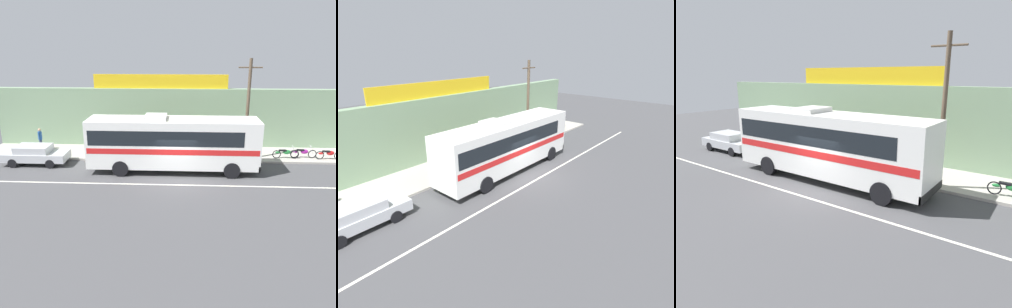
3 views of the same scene
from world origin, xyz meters
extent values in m
plane|color=#444447|center=(0.00, 0.00, 0.00)|extent=(70.00, 70.00, 0.00)
cube|color=#A8A399|center=(0.00, 5.20, 0.07)|extent=(30.00, 3.60, 0.14)
cube|color=gray|center=(0.00, 7.35, 2.40)|extent=(30.00, 0.70, 4.80)
cube|color=gold|center=(-1.51, 7.35, 5.35)|extent=(10.70, 0.12, 1.10)
cube|color=silver|center=(0.00, -0.80, 0.00)|extent=(30.00, 0.14, 0.01)
cube|color=white|center=(-0.29, 1.66, 1.99)|extent=(11.12, 2.51, 3.10)
cube|color=black|center=(-0.74, 1.66, 2.54)|extent=(9.79, 2.53, 0.96)
cube|color=red|center=(-0.29, 1.66, 1.69)|extent=(10.90, 2.52, 0.36)
cube|color=black|center=(5.24, 1.66, 2.44)|extent=(0.04, 2.26, 1.40)
cube|color=black|center=(5.23, 1.66, 0.62)|extent=(0.12, 2.51, 0.36)
cube|color=silver|center=(-1.41, 1.66, 3.66)|extent=(1.40, 1.76, 0.24)
cylinder|color=black|center=(3.49, 2.82, 0.52)|extent=(1.04, 0.32, 1.04)
cylinder|color=black|center=(3.49, 0.49, 0.52)|extent=(1.04, 0.32, 1.04)
cylinder|color=black|center=(-3.63, 2.82, 0.52)|extent=(1.04, 0.32, 1.04)
cylinder|color=black|center=(-3.63, 0.49, 0.52)|extent=(1.04, 0.32, 1.04)
cube|color=#B7BABF|center=(-10.07, 2.47, 0.61)|extent=(4.54, 1.74, 0.56)
cube|color=#B7BABF|center=(-10.17, 2.47, 1.13)|extent=(2.36, 1.56, 0.48)
cube|color=black|center=(-9.30, 2.47, 1.09)|extent=(0.21, 1.46, 0.34)
cylinder|color=black|center=(-8.75, 3.29, 0.31)|extent=(0.62, 0.20, 0.62)
cylinder|color=black|center=(-8.75, 1.65, 0.31)|extent=(0.62, 0.20, 0.62)
cylinder|color=black|center=(-11.39, 3.29, 0.31)|extent=(0.62, 0.20, 0.62)
cylinder|color=black|center=(-11.39, 1.65, 0.31)|extent=(0.62, 0.20, 0.62)
cylinder|color=brown|center=(4.82, 3.77, 3.70)|extent=(0.22, 0.22, 7.12)
cylinder|color=brown|center=(4.82, 3.77, 6.66)|extent=(1.60, 0.10, 0.10)
torus|color=black|center=(10.35, 4.10, 0.45)|extent=(0.62, 0.06, 0.62)
ellipsoid|color=red|center=(11.08, 4.10, 0.63)|extent=(0.56, 0.22, 0.34)
cube|color=black|center=(10.77, 4.10, 0.75)|extent=(0.52, 0.20, 0.10)
ellipsoid|color=red|center=(10.41, 4.10, 0.59)|extent=(0.36, 0.14, 0.16)
torus|color=black|center=(8.57, 4.18, 0.45)|extent=(0.62, 0.06, 0.62)
torus|color=black|center=(7.26, 4.18, 0.45)|extent=(0.62, 0.06, 0.62)
cylinder|color=silver|center=(8.49, 4.18, 0.75)|extent=(0.34, 0.04, 0.65)
cylinder|color=silver|center=(8.39, 4.18, 1.07)|extent=(0.03, 0.56, 0.03)
ellipsoid|color=#237F38|center=(7.98, 4.18, 0.63)|extent=(0.56, 0.22, 0.34)
cube|color=black|center=(7.68, 4.18, 0.75)|extent=(0.52, 0.20, 0.10)
ellipsoid|color=#237F38|center=(7.32, 4.18, 0.59)|extent=(0.36, 0.14, 0.16)
torus|color=black|center=(9.90, 4.36, 0.45)|extent=(0.62, 0.06, 0.62)
torus|color=black|center=(8.60, 4.36, 0.45)|extent=(0.62, 0.06, 0.62)
cylinder|color=silver|center=(9.82, 4.36, 0.75)|extent=(0.34, 0.04, 0.65)
cylinder|color=silver|center=(9.72, 4.36, 1.07)|extent=(0.03, 0.56, 0.03)
ellipsoid|color=#991E8C|center=(9.31, 4.36, 0.63)|extent=(0.56, 0.22, 0.34)
cube|color=black|center=(9.02, 4.36, 0.75)|extent=(0.52, 0.20, 0.10)
ellipsoid|color=#991E8C|center=(8.66, 4.36, 0.59)|extent=(0.36, 0.14, 0.16)
cylinder|color=navy|center=(-10.90, 5.44, 0.57)|extent=(0.13, 0.13, 0.85)
cylinder|color=navy|center=(-10.90, 5.26, 0.57)|extent=(0.13, 0.13, 0.85)
cylinder|color=#23519E|center=(-10.90, 5.35, 1.31)|extent=(0.30, 0.30, 0.64)
sphere|color=tan|center=(-10.90, 5.35, 1.78)|extent=(0.23, 0.23, 0.23)
cylinder|color=#23519E|center=(-10.90, 5.55, 1.35)|extent=(0.08, 0.08, 0.59)
cylinder|color=#23519E|center=(-10.90, 5.15, 1.35)|extent=(0.08, 0.08, 0.59)
cylinder|color=navy|center=(-0.67, 5.54, 0.54)|extent=(0.13, 0.13, 0.81)
cylinder|color=navy|center=(-0.67, 5.36, 0.54)|extent=(0.13, 0.13, 0.81)
cylinder|color=#23519E|center=(-0.67, 5.45, 1.25)|extent=(0.30, 0.30, 0.61)
sphere|color=tan|center=(-0.67, 5.45, 1.69)|extent=(0.22, 0.22, 0.22)
cylinder|color=#23519E|center=(-0.67, 5.65, 1.28)|extent=(0.08, 0.08, 0.56)
cylinder|color=#23519E|center=(-0.67, 5.25, 1.28)|extent=(0.08, 0.08, 0.56)
camera|label=1|loc=(0.44, -19.30, 8.05)|focal=35.40mm
camera|label=2|loc=(-14.35, -10.43, 8.13)|focal=30.48mm
camera|label=3|loc=(9.19, -10.30, 5.42)|focal=32.46mm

